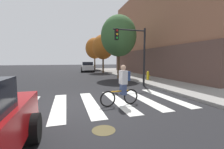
{
  "coord_description": "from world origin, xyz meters",
  "views": [
    {
      "loc": [
        -0.19,
        -6.37,
        1.88
      ],
      "look_at": [
        2.06,
        0.96,
        1.15
      ],
      "focal_mm": 23.82,
      "sensor_mm": 36.0,
      "label": 1
    }
  ],
  "objects_px": {
    "manhole_cover": "(104,130)",
    "fire_hydrant": "(148,75)",
    "sedan_mid": "(88,67)",
    "street_tree_far": "(95,48)",
    "street_tree_near": "(119,36)",
    "cyclist": "(122,85)",
    "street_tree_mid": "(103,47)",
    "traffic_light_near": "(134,47)"
  },
  "relations": [
    {
      "from": "sedan_mid",
      "to": "street_tree_far",
      "type": "relative_size",
      "value": 0.78
    },
    {
      "from": "traffic_light_near",
      "to": "street_tree_far",
      "type": "bearing_deg",
      "value": 88.02
    },
    {
      "from": "manhole_cover",
      "to": "traffic_light_near",
      "type": "xyz_separation_m",
      "value": [
        3.76,
        6.08,
        2.86
      ]
    },
    {
      "from": "manhole_cover",
      "to": "street_tree_near",
      "type": "xyz_separation_m",
      "value": [
        4.25,
        10.77,
        4.33
      ]
    },
    {
      "from": "cyclist",
      "to": "street_tree_far",
      "type": "distance_m",
      "value": 23.65
    },
    {
      "from": "cyclist",
      "to": "street_tree_near",
      "type": "distance_m",
      "value": 9.94
    },
    {
      "from": "fire_hydrant",
      "to": "sedan_mid",
      "type": "bearing_deg",
      "value": 104.56
    },
    {
      "from": "fire_hydrant",
      "to": "street_tree_near",
      "type": "distance_m",
      "value": 5.07
    },
    {
      "from": "cyclist",
      "to": "street_tree_mid",
      "type": "relative_size",
      "value": 0.3
    },
    {
      "from": "cyclist",
      "to": "fire_hydrant",
      "type": "relative_size",
      "value": 2.19
    },
    {
      "from": "manhole_cover",
      "to": "fire_hydrant",
      "type": "height_order",
      "value": "fire_hydrant"
    },
    {
      "from": "manhole_cover",
      "to": "cyclist",
      "type": "distance_m",
      "value": 2.49
    },
    {
      "from": "fire_hydrant",
      "to": "traffic_light_near",
      "type": "bearing_deg",
      "value": -140.66
    },
    {
      "from": "manhole_cover",
      "to": "traffic_light_near",
      "type": "relative_size",
      "value": 0.15
    },
    {
      "from": "traffic_light_near",
      "to": "fire_hydrant",
      "type": "distance_m",
      "value": 3.75
    },
    {
      "from": "cyclist",
      "to": "fire_hydrant",
      "type": "height_order",
      "value": "cyclist"
    },
    {
      "from": "manhole_cover",
      "to": "street_tree_far",
      "type": "height_order",
      "value": "street_tree_far"
    },
    {
      "from": "sedan_mid",
      "to": "fire_hydrant",
      "type": "height_order",
      "value": "sedan_mid"
    },
    {
      "from": "traffic_light_near",
      "to": "cyclist",
      "type": "bearing_deg",
      "value": -120.91
    },
    {
      "from": "fire_hydrant",
      "to": "street_tree_near",
      "type": "height_order",
      "value": "street_tree_near"
    },
    {
      "from": "traffic_light_near",
      "to": "street_tree_far",
      "type": "xyz_separation_m",
      "value": [
        0.66,
        19.07,
        1.35
      ]
    },
    {
      "from": "sedan_mid",
      "to": "street_tree_near",
      "type": "height_order",
      "value": "street_tree_near"
    },
    {
      "from": "street_tree_far",
      "to": "fire_hydrant",
      "type": "bearing_deg",
      "value": -84.63
    },
    {
      "from": "street_tree_near",
      "to": "street_tree_far",
      "type": "distance_m",
      "value": 14.38
    },
    {
      "from": "manhole_cover",
      "to": "street_tree_near",
      "type": "bearing_deg",
      "value": 68.49
    },
    {
      "from": "fire_hydrant",
      "to": "street_tree_mid",
      "type": "relative_size",
      "value": 0.14
    },
    {
      "from": "cyclist",
      "to": "street_tree_far",
      "type": "xyz_separation_m",
      "value": [
        3.13,
        23.19,
        3.37
      ]
    },
    {
      "from": "street_tree_far",
      "to": "sedan_mid",
      "type": "bearing_deg",
      "value": -117.84
    },
    {
      "from": "cyclist",
      "to": "street_tree_mid",
      "type": "height_order",
      "value": "street_tree_mid"
    },
    {
      "from": "manhole_cover",
      "to": "fire_hydrant",
      "type": "bearing_deg",
      "value": 52.78
    },
    {
      "from": "manhole_cover",
      "to": "cyclist",
      "type": "xyz_separation_m",
      "value": [
        1.29,
        1.95,
        0.84
      ]
    },
    {
      "from": "cyclist",
      "to": "street_tree_mid",
      "type": "bearing_deg",
      "value": 79.09
    },
    {
      "from": "street_tree_mid",
      "to": "street_tree_near",
      "type": "bearing_deg",
      "value": -91.71
    },
    {
      "from": "manhole_cover",
      "to": "fire_hydrant",
      "type": "relative_size",
      "value": 0.82
    },
    {
      "from": "sedan_mid",
      "to": "street_tree_mid",
      "type": "height_order",
      "value": "street_tree_mid"
    },
    {
      "from": "street_tree_near",
      "to": "sedan_mid",
      "type": "bearing_deg",
      "value": 99.17
    },
    {
      "from": "cyclist",
      "to": "street_tree_far",
      "type": "relative_size",
      "value": 0.27
    },
    {
      "from": "cyclist",
      "to": "street_tree_near",
      "type": "bearing_deg",
      "value": 71.46
    },
    {
      "from": "fire_hydrant",
      "to": "street_tree_mid",
      "type": "distance_m",
      "value": 11.17
    },
    {
      "from": "traffic_light_near",
      "to": "street_tree_far",
      "type": "height_order",
      "value": "street_tree_far"
    },
    {
      "from": "sedan_mid",
      "to": "cyclist",
      "type": "distance_m",
      "value": 19.61
    },
    {
      "from": "sedan_mid",
      "to": "traffic_light_near",
      "type": "height_order",
      "value": "traffic_light_near"
    }
  ]
}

